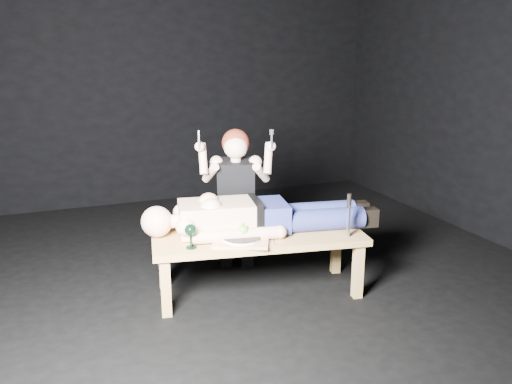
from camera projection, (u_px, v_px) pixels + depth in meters
ground at (237, 282)px, 4.06m from camera, size 5.00×5.00×0.00m
back_wall at (162, 70)px, 5.92m from camera, size 5.00×0.00×5.00m
table at (258, 263)px, 3.84m from camera, size 1.58×0.80×0.45m
lying_man at (263, 211)px, 3.83m from camera, size 1.67×0.75×0.28m
kneeling_woman at (236, 197)px, 4.19m from camera, size 0.83×0.88×1.18m
serving_tray at (241, 241)px, 3.61m from camera, size 0.45×0.40×0.02m
plate at (241, 238)px, 3.61m from camera, size 0.33×0.33×0.02m
apple at (243, 231)px, 3.61m from camera, size 0.08×0.08×0.08m
goblet at (191, 236)px, 3.49m from camera, size 0.09×0.09×0.17m
fork_flat at (218, 245)px, 3.56m from camera, size 0.04×0.16×0.01m
knife_flat at (273, 241)px, 3.65m from camera, size 0.06×0.16×0.01m
spoon_flat at (264, 239)px, 3.68m from camera, size 0.06×0.16×0.01m
carving_knife at (349, 215)px, 3.69m from camera, size 0.05×0.05×0.31m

